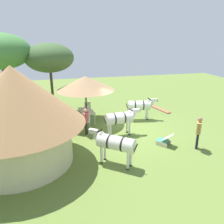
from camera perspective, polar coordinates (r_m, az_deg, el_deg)
The scene contains 16 objects.
ground_plane at distance 13.37m, azimuth 3.89°, elevation -4.85°, with size 36.00×36.00×0.00m, color olive.
thatched_hut at distance 10.07m, azimuth -23.38°, elevation 0.15°, with size 5.74×5.74×4.31m.
shade_umbrella at distance 14.22m, azimuth -6.84°, elevation 7.34°, with size 3.66×3.66×3.00m.
patio_dining_table at distance 14.72m, azimuth -6.55°, elevation 0.09°, with size 1.66×1.00×0.74m.
patio_chair_west_end at distance 13.52m, azimuth -6.53°, elevation -2.27°, with size 0.47×0.49×0.90m.
patio_chair_near_lawn at distance 16.02m, azimuth -6.28°, elevation 1.16°, with size 0.49×0.51×0.90m.
guest_beside_umbrella at distance 12.62m, azimuth -6.73°, elevation -1.84°, with size 0.51×0.36×1.56m.
guest_behind_table at distance 14.61m, azimuth -14.68°, elevation 1.00°, with size 0.40×0.56×1.73m.
standing_watcher at distance 11.77m, azimuth 21.32°, elevation -4.31°, with size 0.50×0.43×1.67m.
striped_lounge_chair at distance 11.95m, azimuth 13.34°, elevation -7.02°, with size 0.94×0.91×0.66m.
zebra_nearest_camera at distance 15.01m, azimuth 7.15°, elevation 1.64°, with size 0.86×2.14×1.50m.
zebra_by_umbrella at distance 9.64m, azimuth 0.71°, elevation -7.97°, with size 1.62×1.92×1.57m.
zebra_toward_hut at distance 12.46m, azimuth 2.06°, elevation -1.67°, with size 0.80×2.19×1.54m.
acacia_tree_behind_hut at distance 16.48m, azimuth -26.71°, elevation 13.72°, with size 3.84×3.84×5.60m.
acacia_tree_right_background at distance 16.42m, azimuth -15.76°, elevation 13.21°, with size 3.37×3.37×4.96m.
brick_patio_kerb at distance 17.75m, azimuth 11.42°, elevation 1.05°, with size 2.80×0.36×0.08m, color #9D6145.
Camera 1 is at (-11.63, 3.79, 5.40)m, focal length 35.68 mm.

